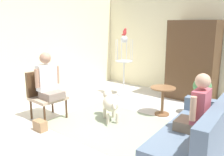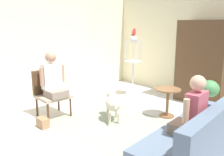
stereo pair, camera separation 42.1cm
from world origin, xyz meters
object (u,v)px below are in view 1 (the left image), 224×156
(person_on_armchair, at_px, (48,80))
(round_end_table, at_px, (163,97))
(potted_plant, at_px, (202,94))
(handbag, at_px, (40,126))
(armchair, at_px, (44,91))
(person_on_couch, at_px, (197,108))
(bird_cage_stand, at_px, (124,62))
(armoire_cabinet, at_px, (192,61))
(dog, at_px, (110,102))
(parrot, at_px, (125,32))
(couch, at_px, (198,139))

(person_on_armchair, bearing_deg, round_end_table, 45.86)
(potted_plant, bearing_deg, round_end_table, -140.00)
(round_end_table, distance_m, handbag, 2.52)
(armchair, distance_m, handbag, 0.82)
(person_on_armchair, bearing_deg, person_on_couch, 7.98)
(round_end_table, xyz_separation_m, bird_cage_stand, (-1.54, 0.66, 0.51))
(person_on_couch, height_order, bird_cage_stand, bird_cage_stand)
(armoire_cabinet, height_order, handbag, armoire_cabinet)
(dog, distance_m, armoire_cabinet, 2.55)
(potted_plant, distance_m, armoire_cabinet, 1.24)
(parrot, relative_size, armoire_cabinet, 0.10)
(armchair, distance_m, potted_plant, 3.26)
(parrot, bearing_deg, person_on_couch, -35.18)
(armoire_cabinet, bearing_deg, parrot, -152.78)
(person_on_couch, height_order, parrot, parrot)
(bird_cage_stand, height_order, parrot, parrot)
(couch, relative_size, handbag, 7.76)
(person_on_armchair, distance_m, potted_plant, 3.17)
(armchair, relative_size, bird_cage_stand, 0.60)
(armchair, bearing_deg, dog, 32.68)
(person_on_couch, height_order, round_end_table, person_on_couch)
(armoire_cabinet, bearing_deg, dog, -104.95)
(couch, height_order, bird_cage_stand, bird_cage_stand)
(round_end_table, height_order, handbag, round_end_table)
(person_on_couch, distance_m, person_on_armchair, 2.88)
(armoire_cabinet, distance_m, handbag, 3.91)
(armoire_cabinet, bearing_deg, bird_cage_stand, -152.99)
(round_end_table, relative_size, bird_cage_stand, 0.38)
(armchair, relative_size, handbag, 3.81)
(armchair, distance_m, person_on_couch, 3.05)
(armchair, height_order, dog, armchair)
(dog, xyz_separation_m, potted_plant, (1.27, 1.46, 0.08))
(armchair, xyz_separation_m, person_on_armchair, (0.16, -0.00, 0.27))
(armchair, xyz_separation_m, bird_cage_stand, (0.24, 2.34, 0.36))
(couch, height_order, person_on_couch, person_on_couch)
(person_on_armchair, bearing_deg, armchair, 178.19)
(dog, xyz_separation_m, parrot, (-0.89, 1.60, 1.31))
(armchair, relative_size, potted_plant, 1.20)
(person_on_armchair, distance_m, armoire_cabinet, 3.53)
(handbag, bearing_deg, bird_cage_stand, 95.26)
(person_on_couch, bearing_deg, handbag, -161.07)
(bird_cage_stand, bearing_deg, couch, -34.35)
(parrot, bearing_deg, round_end_table, -23.34)
(potted_plant, bearing_deg, dog, -130.84)
(person_on_armchair, relative_size, parrot, 4.65)
(parrot, xyz_separation_m, handbag, (0.24, -2.80, -1.59))
(armchair, height_order, armoire_cabinet, armoire_cabinet)
(couch, distance_m, dog, 1.92)
(couch, xyz_separation_m, armoire_cabinet, (-1.26, 2.69, 0.68))
(person_on_couch, bearing_deg, dog, 169.71)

